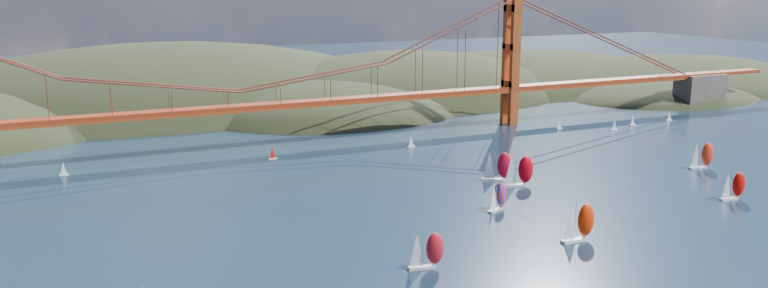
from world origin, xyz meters
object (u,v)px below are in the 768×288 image
racer_3 (518,171)px  racer_4 (701,155)px  racer_0 (425,250)px  racer_2 (733,185)px  racer_rwb (497,197)px  racer_5 (497,166)px  racer_1 (578,222)px

racer_3 → racer_4: (69.10, -7.28, -0.37)m
racer_0 → racer_2: bearing=17.1°
racer_3 → racer_2: bearing=-25.7°
racer_2 → racer_rwb: racer_2 is taller
racer_3 → racer_4: racer_3 is taller
racer_5 → racer_rwb: racer_5 is taller
racer_2 → racer_4: (20.68, 30.52, 0.43)m
racer_2 → racer_5: size_ratio=0.87×
racer_1 → racer_2: size_ratio=1.14×
racer_5 → racer_2: bearing=-13.8°
racer_1 → racer_5: (12.84, 55.56, 0.01)m
racer_1 → racer_2: (63.57, 9.43, -0.63)m
racer_2 → racer_rwb: (-67.60, 19.76, -0.31)m
racer_5 → racer_rwb: 31.32m
racer_0 → racer_rwb: (37.87, 29.21, -0.35)m
racer_4 → racer_5: bearing=177.6°
racer_0 → racer_5: 78.01m
racer_3 → racer_rwb: racer_3 is taller
racer_0 → racer_2: (105.47, 9.45, -0.03)m
racer_1 → racer_5: racer_5 is taller
racer_0 → racer_1: (41.90, 0.01, 0.59)m
racer_3 → racer_rwb: bearing=-124.5°
racer_0 → racer_3: size_ratio=0.85×
racer_rwb → racer_0: bearing=-165.1°
racer_4 → racer_5: racer_5 is taller
racer_1 → racer_4: (84.25, 39.96, -0.20)m
racer_0 → racer_5: racer_5 is taller
racer_1 → racer_3: size_ratio=0.97×
racer_1 → racer_2: racer_1 is taller
racer_4 → racer_rwb: bearing=-163.2°
racer_5 → racer_0: bearing=-106.1°
racer_3 → racer_4: bearing=6.3°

